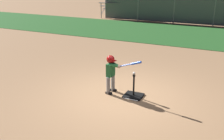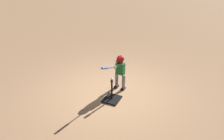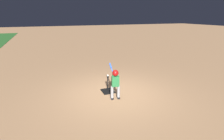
# 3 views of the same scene
# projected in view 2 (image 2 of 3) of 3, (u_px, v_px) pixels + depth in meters

# --- Properties ---
(ground_plane) EXTENTS (90.00, 90.00, 0.00)m
(ground_plane) POSITION_uv_depth(u_px,v_px,m) (110.00, 94.00, 7.84)
(ground_plane) COLOR #AD7F56
(home_plate) EXTENTS (0.47, 0.47, 0.02)m
(home_plate) POSITION_uv_depth(u_px,v_px,m) (110.00, 99.00, 7.56)
(home_plate) COLOR white
(home_plate) RESTS_ON ground_plane
(batting_tee) EXTENTS (0.51, 0.46, 0.65)m
(batting_tee) POSITION_uv_depth(u_px,v_px,m) (112.00, 98.00, 7.52)
(batting_tee) COLOR black
(batting_tee) RESTS_ON ground_plane
(batter_child) EXTENTS (1.06, 0.36, 1.12)m
(batter_child) POSITION_uv_depth(u_px,v_px,m) (120.00, 68.00, 7.77)
(batter_child) COLOR gray
(batter_child) RESTS_ON ground_plane
(baseball) EXTENTS (0.07, 0.07, 0.07)m
(baseball) POSITION_uv_depth(u_px,v_px,m) (112.00, 79.00, 7.24)
(baseball) COLOR white
(baseball) RESTS_ON batting_tee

